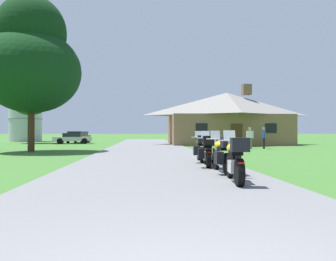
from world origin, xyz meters
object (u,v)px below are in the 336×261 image
Objects in this scene: motorcycle_green_farthest_in_row at (201,149)px; tree_left_far at (30,93)px; motorcycle_yellow_nearest_to_camera at (235,160)px; bystander_white_shirt_beside_signpost at (250,137)px; motorcycle_yellow_second_in_row at (223,155)px; bystander_blue_shirt_near_lodge at (264,137)px; motorcycle_yellow_third_in_row at (208,151)px; tree_left_near at (31,60)px; metal_silo_distant at (26,115)px; parked_red_suv_far_left at (78,136)px; parked_silver_sedan_far_left at (72,138)px.

motorcycle_green_farthest_in_row is 0.23× the size of tree_left_far.
motorcycle_yellow_nearest_to_camera is 5.81m from motorcycle_green_farthest_in_row.
motorcycle_yellow_nearest_to_camera is at bearing 94.10° from bystander_white_shirt_beside_signpost.
motorcycle_yellow_second_in_row is at bearing 92.50° from bystander_white_shirt_beside_signpost.
bystander_blue_shirt_near_lodge is at bearing 64.33° from motorcycle_yellow_second_in_row.
motorcycle_yellow_second_in_row is 34.96m from tree_left_far.
motorcycle_yellow_third_in_row is at bearing -61.50° from tree_left_far.
tree_left_near is 27.59m from metal_silo_distant.
bystander_blue_shirt_near_lodge is 23.77m from parked_red_suv_far_left.
tree_left_near is at bearing 137.78° from motorcycle_yellow_third_in_row.
parked_red_suv_far_left is at bearing -8.44° from parked_silver_sedan_far_left.
bystander_white_shirt_beside_signpost is 0.38× the size of parked_silver_sedan_far_left.
parked_red_suv_far_left is (-0.54, 19.22, -5.33)m from tree_left_near.
motorcycle_green_farthest_in_row is 13.97m from bystander_blue_shirt_near_lodge.
bystander_blue_shirt_near_lodge is 17.92m from tree_left_near.
bystander_blue_shirt_near_lodge is at bearing -150.38° from bystander_white_shirt_beside_signpost.
bystander_blue_shirt_near_lodge is (7.20, 17.86, 0.33)m from motorcycle_yellow_nearest_to_camera.
motorcycle_green_farthest_in_row is at bearing 179.06° from bystander_blue_shirt_near_lodge.
parked_red_suv_far_left reaches higher than parked_silver_sedan_far_left.
motorcycle_yellow_third_in_row is at bearing -167.61° from parked_silver_sedan_far_left.
parked_silver_sedan_far_left is (-10.39, 28.41, 0.03)m from motorcycle_yellow_second_in_row.
parked_red_suv_far_left is at bearing 112.38° from motorcycle_yellow_nearest_to_camera.
metal_silo_distant is (-9.13, 25.93, -2.40)m from tree_left_near.
motorcycle_yellow_third_in_row is 0.23× the size of tree_left_far.
metal_silo_distant is (-3.21, 8.00, -2.21)m from tree_left_far.
parked_red_suv_far_left is (-10.38, 28.22, 0.17)m from motorcycle_green_farthest_in_row.
bystander_blue_shirt_near_lodge reaches higher than motorcycle_yellow_second_in_row.
motorcycle_green_farthest_in_row reaches higher than parked_silver_sedan_far_left.
tree_left_near reaches higher than parked_red_suv_far_left.
parked_red_suv_far_left is (-10.23, 34.03, 0.16)m from motorcycle_yellow_nearest_to_camera.
metal_silo_distant is (-18.96, 34.92, 3.10)m from motorcycle_green_farthest_in_row.
motorcycle_yellow_third_in_row is 0.47× the size of parked_silver_sedan_far_left.
motorcycle_yellow_second_in_row reaches higher than parked_silver_sedan_far_left.
bystander_blue_shirt_near_lodge is 0.19× the size of tree_left_far.
parked_red_suv_far_left is at bearing -37.99° from metal_silo_distant.
motorcycle_yellow_nearest_to_camera is at bearing -56.80° from tree_left_near.
tree_left_far reaches higher than bystander_white_shirt_beside_signpost.
metal_silo_distant is at bearing 114.28° from motorcycle_yellow_second_in_row.
parked_silver_sedan_far_left is at bearing -15.06° from bystander_white_shirt_beside_signpost.
bystander_blue_shirt_near_lodge is 21.45m from parked_silver_sedan_far_left.
motorcycle_yellow_third_in_row is 41.51m from metal_silo_distant.
motorcycle_yellow_second_in_row is 0.28× the size of metal_silo_distant.
parked_red_suv_far_left reaches higher than motorcycle_yellow_second_in_row.
tree_left_far is at bearing -160.12° from parked_red_suv_far_left.
tree_left_far is at bearing 115.35° from motorcycle_yellow_second_in_row.
motorcycle_yellow_third_in_row and motorcycle_green_farthest_in_row have the same top height.
tree_left_near is (-9.69, 14.80, 5.49)m from motorcycle_yellow_nearest_to_camera.
bystander_blue_shirt_near_lodge reaches higher than parked_silver_sedan_far_left.
bystander_blue_shirt_near_lodge is 0.35× the size of parked_red_suv_far_left.
motorcycle_yellow_nearest_to_camera is at bearing -65.21° from metal_silo_distant.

